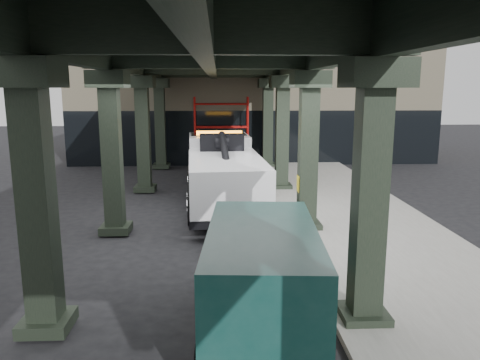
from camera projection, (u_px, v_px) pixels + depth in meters
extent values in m
plane|color=black|center=(225.00, 254.00, 12.86)|extent=(90.00, 90.00, 0.00)
cube|color=gray|center=(364.00, 228.00, 15.01)|extent=(5.00, 40.00, 0.15)
cube|color=silver|center=(278.00, 231.00, 14.90)|extent=(0.12, 38.00, 0.01)
cube|color=black|center=(370.00, 199.00, 8.57)|extent=(0.55, 0.55, 5.00)
cube|color=black|center=(376.00, 73.00, 8.14)|extent=(1.10, 1.10, 0.50)
cube|color=black|center=(363.00, 316.00, 9.02)|extent=(0.90, 0.90, 0.24)
cube|color=black|center=(308.00, 154.00, 14.45)|extent=(0.55, 0.55, 5.00)
cube|color=black|center=(310.00, 79.00, 14.02)|extent=(1.10, 1.10, 0.50)
cube|color=black|center=(306.00, 226.00, 14.90)|extent=(0.90, 0.90, 0.24)
cube|color=black|center=(282.00, 135.00, 20.33)|extent=(0.55, 0.55, 5.00)
cube|color=black|center=(283.00, 82.00, 19.90)|extent=(1.10, 1.10, 0.50)
cube|color=black|center=(281.00, 187.00, 20.78)|extent=(0.90, 0.90, 0.24)
cube|color=black|center=(268.00, 124.00, 26.21)|extent=(0.55, 0.55, 5.00)
cube|color=black|center=(268.00, 83.00, 25.78)|extent=(1.10, 1.10, 0.50)
cube|color=black|center=(267.00, 165.00, 26.66)|extent=(0.90, 0.90, 0.24)
cube|color=black|center=(37.00, 202.00, 8.31)|extent=(0.55, 0.55, 5.00)
cube|color=black|center=(26.00, 73.00, 7.87)|extent=(1.10, 1.10, 0.50)
cube|color=black|center=(47.00, 322.00, 8.76)|extent=(0.90, 0.90, 0.24)
cube|color=black|center=(112.00, 155.00, 14.19)|extent=(0.55, 0.55, 5.00)
cube|color=black|center=(108.00, 79.00, 13.75)|extent=(1.10, 1.10, 0.50)
cube|color=black|center=(116.00, 228.00, 14.64)|extent=(0.90, 0.90, 0.24)
cube|color=black|center=(143.00, 135.00, 20.07)|extent=(0.55, 0.55, 5.00)
cube|color=black|center=(141.00, 82.00, 19.63)|extent=(1.10, 1.10, 0.50)
cube|color=black|center=(145.00, 188.00, 20.52)|extent=(0.90, 0.90, 0.24)
cube|color=black|center=(160.00, 124.00, 25.95)|extent=(0.55, 0.55, 5.00)
cube|color=black|center=(159.00, 83.00, 25.51)|extent=(1.10, 1.10, 0.50)
cube|color=black|center=(162.00, 166.00, 26.40)|extent=(0.90, 0.90, 0.24)
cube|color=black|center=(311.00, 52.00, 13.86)|extent=(0.35, 32.00, 1.10)
cube|color=black|center=(107.00, 51.00, 13.59)|extent=(0.35, 32.00, 1.10)
cube|color=black|center=(210.00, 51.00, 13.73)|extent=(0.35, 32.00, 1.10)
cube|color=black|center=(209.00, 27.00, 13.59)|extent=(7.40, 32.00, 0.30)
cube|color=#C6B793|center=(250.00, 95.00, 31.78)|extent=(22.00, 10.00, 8.00)
cylinder|color=red|center=(195.00, 132.00, 27.01)|extent=(0.08, 0.08, 4.00)
cylinder|color=red|center=(195.00, 133.00, 26.23)|extent=(0.08, 0.08, 4.00)
cylinder|color=red|center=(247.00, 132.00, 27.14)|extent=(0.08, 0.08, 4.00)
cylinder|color=red|center=(248.00, 133.00, 26.36)|extent=(0.08, 0.08, 4.00)
cylinder|color=red|center=(222.00, 149.00, 27.27)|extent=(3.00, 0.08, 0.08)
cylinder|color=red|center=(221.00, 127.00, 27.02)|extent=(3.00, 0.08, 0.08)
cylinder|color=red|center=(221.00, 104.00, 26.77)|extent=(3.00, 0.08, 0.08)
cube|color=black|center=(224.00, 191.00, 17.34)|extent=(1.52, 7.88, 0.26)
cube|color=white|center=(219.00, 157.00, 19.76)|extent=(2.60, 2.65, 1.88)
cube|color=white|center=(218.00, 165.00, 20.93)|extent=(2.49, 0.88, 0.94)
cube|color=black|center=(218.00, 144.00, 19.92)|extent=(2.38, 1.49, 0.89)
cube|color=white|center=(226.00, 179.00, 16.04)|extent=(2.82, 5.36, 1.46)
cube|color=orange|center=(219.00, 133.00, 19.36)|extent=(1.89, 0.41, 0.17)
cube|color=black|center=(222.00, 142.00, 17.87)|extent=(1.71, 0.73, 0.63)
cylinder|color=black|center=(225.00, 156.00, 16.09)|extent=(0.47, 3.66, 1.40)
cube|color=black|center=(233.00, 232.00, 13.64)|extent=(0.40, 1.48, 0.19)
cube|color=black|center=(236.00, 242.00, 12.94)|extent=(1.68, 0.36, 0.19)
cylinder|color=black|center=(192.00, 180.00, 20.15)|extent=(0.43, 1.17, 1.15)
cylinder|color=silver|center=(192.00, 180.00, 20.15)|extent=(0.44, 0.66, 0.63)
cylinder|color=black|center=(245.00, 179.00, 20.39)|extent=(0.43, 1.17, 1.15)
cylinder|color=silver|center=(245.00, 179.00, 20.39)|extent=(0.44, 0.66, 0.63)
cylinder|color=black|center=(193.00, 199.00, 16.79)|extent=(0.43, 1.17, 1.15)
cylinder|color=silver|center=(193.00, 199.00, 16.79)|extent=(0.44, 0.66, 0.63)
cylinder|color=black|center=(256.00, 197.00, 17.03)|extent=(0.43, 1.17, 1.15)
cylinder|color=silver|center=(256.00, 197.00, 17.03)|extent=(0.44, 0.66, 0.63)
cylinder|color=black|center=(193.00, 209.00, 15.47)|extent=(0.43, 1.17, 1.15)
cylinder|color=silver|center=(193.00, 209.00, 15.47)|extent=(0.44, 0.66, 0.63)
cylinder|color=black|center=(262.00, 207.00, 15.71)|extent=(0.43, 1.17, 1.15)
cylinder|color=silver|center=(262.00, 207.00, 15.71)|extent=(0.44, 0.66, 0.63)
cube|color=#12413C|center=(259.00, 249.00, 10.75)|extent=(1.91, 1.12, 0.81)
cube|color=#12413C|center=(262.00, 277.00, 8.26)|extent=(2.17, 4.17, 1.76)
cube|color=olive|center=(261.00, 306.00, 8.75)|extent=(2.27, 5.16, 0.32)
cube|color=black|center=(260.00, 223.00, 10.26)|extent=(1.78, 0.51, 0.75)
cube|color=black|center=(262.00, 248.00, 8.43)|extent=(2.14, 3.36, 0.50)
cube|color=silver|center=(259.00, 257.00, 11.29)|extent=(1.80, 0.23, 0.27)
cylinder|color=black|center=(221.00, 269.00, 10.82)|extent=(0.30, 0.77, 0.76)
cylinder|color=silver|center=(221.00, 269.00, 10.82)|extent=(0.32, 0.43, 0.42)
cylinder|color=black|center=(298.00, 270.00, 10.78)|extent=(0.30, 0.77, 0.76)
cylinder|color=silver|center=(298.00, 270.00, 10.78)|extent=(0.32, 0.43, 0.42)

